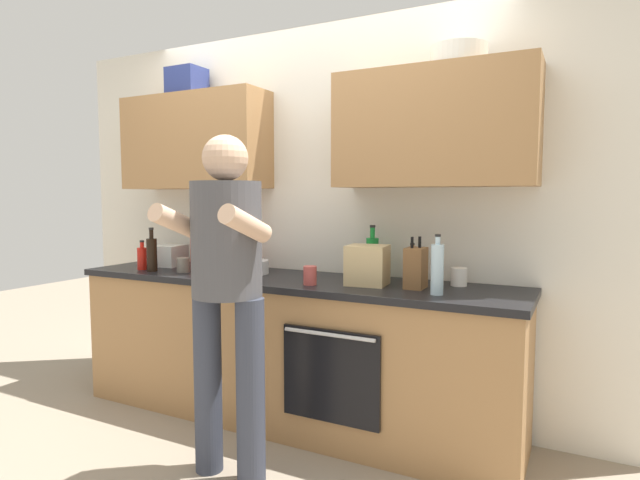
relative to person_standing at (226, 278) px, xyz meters
The scene contains 20 objects.
ground_plane 1.23m from the person_standing, 96.31° to the left, with size 12.00×12.00×0.00m, color gray.
back_wall_unit 1.10m from the person_standing, 94.51° to the left, with size 4.00×0.38×2.50m.
counter 0.90m from the person_standing, 96.18° to the left, with size 2.84×0.67×0.90m.
person_standing is the anchor object (origin of this frame).
bottle_vinegar 0.68m from the person_standing, 132.18° to the left, with size 0.07×0.07×0.22m.
bottle_hotsauce 1.26m from the person_standing, 153.83° to the left, with size 0.07×0.07×0.20m.
bottle_soda 0.99m from the person_standing, 66.19° to the left, with size 0.07×0.07×0.32m.
bottle_water 1.05m from the person_standing, 33.08° to the left, with size 0.06×0.06×0.31m.
bottle_syrup 1.11m from the person_standing, 54.13° to the left, with size 0.06×0.06×0.23m.
bottle_wine 1.31m from the person_standing, 135.57° to the left, with size 0.05×0.05×0.26m.
bottle_juice 0.75m from the person_standing, 137.64° to the left, with size 0.07×0.07×0.22m.
bottle_soy 1.14m from the person_standing, 152.59° to the left, with size 0.07×0.07×0.29m.
cup_ceramic 0.57m from the person_standing, 72.52° to the left, with size 0.08×0.08×0.11m, color #BF4C47.
cup_coffee 1.28m from the person_standing, 43.86° to the left, with size 0.09×0.09×0.10m, color white.
cup_stoneware 1.00m from the person_standing, 143.65° to the left, with size 0.08×0.08×0.09m, color slate.
mixing_bowl 0.82m from the person_standing, 116.99° to the left, with size 0.24×0.24×0.09m, color silver.
knife_block 1.01m from the person_standing, 43.67° to the left, with size 0.10×0.14×0.28m.
grocery_bag_produce 1.36m from the person_standing, 144.76° to the left, with size 0.20×0.22×0.15m, color silver.
grocery_bag_crisps 1.07m from the person_standing, 131.43° to the left, with size 0.25×0.22×0.21m, color red.
grocery_bag_bread 0.83m from the person_standing, 56.30° to the left, with size 0.22×0.19×0.22m, color tan.
Camera 1 is at (1.61, -2.71, 1.40)m, focal length 29.08 mm.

